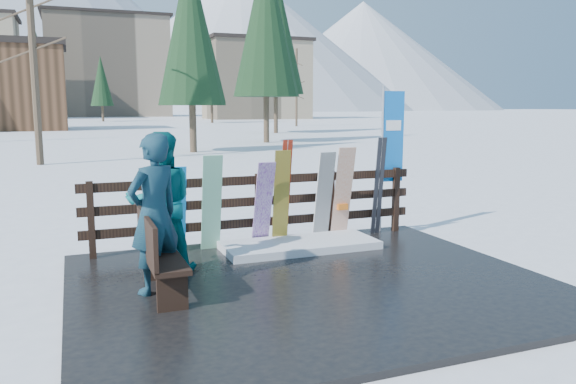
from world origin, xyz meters
name	(u,v)px	position (x,y,z in m)	size (l,w,h in m)	color
ground	(312,287)	(0.00, 0.00, 0.00)	(700.00, 700.00, 0.00)	white
deck	(312,284)	(0.00, 0.00, 0.04)	(6.00, 5.00, 0.08)	black
fence	(259,204)	(0.00, 2.20, 0.74)	(5.60, 0.10, 1.15)	black
snow_patch	(300,245)	(0.48, 1.60, 0.14)	(2.44, 1.00, 0.12)	white
bench	(157,253)	(-1.94, 0.19, 0.60)	(0.40, 1.50, 0.97)	black
snowboard_0	(177,210)	(-1.37, 1.98, 0.76)	(0.27, 0.03, 1.38)	#1388DA
snowboard_1	(212,203)	(-0.84, 1.98, 0.83)	(0.30, 0.03, 1.54)	silver
snowboard_2	(281,198)	(0.31, 1.98, 0.85)	(0.26, 0.03, 1.56)	gold
snowboard_3	(263,204)	(0.00, 1.98, 0.77)	(0.28, 0.03, 1.43)	silver
snowboard_4	(324,196)	(1.07, 1.98, 0.83)	(0.28, 0.03, 1.53)	black
snowboard_5	(343,193)	(1.42, 1.98, 0.86)	(0.31, 0.03, 1.60)	silver
ski_pair_a	(285,192)	(0.40, 2.05, 0.93)	(0.16, 0.30, 1.71)	maroon
ski_pair_b	(379,186)	(2.15, 2.05, 0.94)	(0.17, 0.22, 1.71)	black
rental_flag	(390,142)	(2.49, 2.25, 1.69)	(0.45, 0.04, 2.60)	silver
person_front	(154,214)	(-1.94, 0.30, 1.04)	(0.70, 0.46, 1.93)	#174549
person_back	(161,203)	(-1.73, 1.14, 1.03)	(0.93, 0.72, 1.91)	#085F64
resort_buildings	(87,69)	(1.03, 115.41, 9.81)	(73.00, 87.60, 22.60)	tan
trees	(146,69)	(4.16, 48.74, 5.75)	(42.15, 68.84, 13.42)	#382B1E
mountains	(48,15)	(-10.50, 328.41, 50.20)	(520.00, 260.00, 120.00)	white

